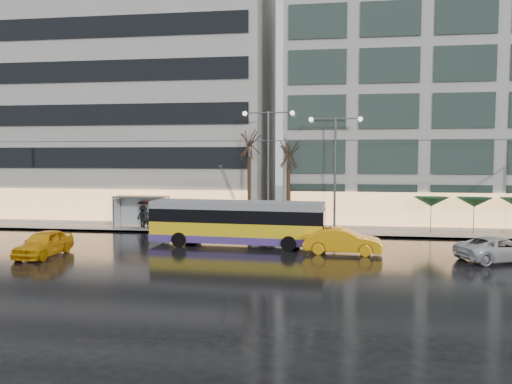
% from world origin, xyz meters
% --- Properties ---
extents(ground, '(140.00, 140.00, 0.00)m').
position_xyz_m(ground, '(0.00, 0.00, 0.00)').
color(ground, black).
rests_on(ground, ground).
extents(sidewalk, '(80.00, 10.00, 0.15)m').
position_xyz_m(sidewalk, '(2.00, 14.00, 0.07)').
color(sidewalk, gray).
rests_on(sidewalk, ground).
extents(kerb, '(80.00, 0.10, 0.15)m').
position_xyz_m(kerb, '(2.00, 9.05, 0.07)').
color(kerb, slate).
rests_on(kerb, ground).
extents(building_left, '(34.00, 14.00, 22.00)m').
position_xyz_m(building_left, '(-16.00, 19.00, 11.15)').
color(building_left, '#A4A29D').
rests_on(building_left, sidewalk).
extents(building_right, '(32.00, 14.00, 25.00)m').
position_xyz_m(building_right, '(19.00, 19.00, 12.65)').
color(building_right, '#A4A29D').
rests_on(building_right, sidewalk).
extents(trolleybus, '(11.38, 4.73, 5.22)m').
position_xyz_m(trolleybus, '(0.68, 4.66, 1.41)').
color(trolleybus, yellow).
rests_on(trolleybus, ground).
extents(catenary, '(42.24, 5.12, 7.00)m').
position_xyz_m(catenary, '(1.00, 7.94, 4.25)').
color(catenary, '#595B60').
rests_on(catenary, ground).
extents(bus_shelter, '(4.20, 1.60, 2.51)m').
position_xyz_m(bus_shelter, '(-8.38, 10.69, 1.96)').
color(bus_shelter, '#595B60').
rests_on(bus_shelter, sidewalk).
extents(street_lamp_near, '(3.96, 0.36, 9.03)m').
position_xyz_m(street_lamp_near, '(2.00, 10.80, 5.99)').
color(street_lamp_near, '#595B60').
rests_on(street_lamp_near, sidewalk).
extents(street_lamp_far, '(3.96, 0.36, 8.53)m').
position_xyz_m(street_lamp_far, '(7.00, 10.80, 5.71)').
color(street_lamp_far, '#595B60').
rests_on(street_lamp_far, sidewalk).
extents(tree_a, '(3.20, 3.20, 8.40)m').
position_xyz_m(tree_a, '(0.50, 11.00, 7.09)').
color(tree_a, black).
rests_on(tree_a, sidewalk).
extents(tree_b, '(3.20, 3.20, 7.70)m').
position_xyz_m(tree_b, '(3.50, 11.20, 6.40)').
color(tree_b, black).
rests_on(tree_b, sidewalk).
extents(parasol_a, '(2.50, 2.50, 2.65)m').
position_xyz_m(parasol_a, '(14.00, 11.00, 2.45)').
color(parasol_a, '#595B60').
rests_on(parasol_a, sidewalk).
extents(parasol_b, '(2.50, 2.50, 2.65)m').
position_xyz_m(parasol_b, '(17.00, 11.00, 2.45)').
color(parasol_b, '#595B60').
rests_on(parasol_b, sidewalk).
extents(taxi_a, '(1.77, 4.37, 1.49)m').
position_xyz_m(taxi_a, '(-9.81, -0.21, 0.74)').
color(taxi_a, '#F1AA0C').
rests_on(taxi_a, ground).
extents(taxi_b, '(4.72, 1.96, 1.52)m').
position_xyz_m(taxi_b, '(7.38, 2.98, 0.76)').
color(taxi_b, '#F9A30D').
rests_on(taxi_b, ground).
extents(sedan_silver, '(5.30, 3.86, 1.34)m').
position_xyz_m(sedan_silver, '(15.90, 2.05, 0.67)').
color(sedan_silver, silver).
rests_on(sedan_silver, ground).
extents(pedestrian_a, '(0.98, 1.00, 2.19)m').
position_xyz_m(pedestrian_a, '(-7.59, 10.33, 1.60)').
color(pedestrian_a, black).
rests_on(pedestrian_a, sidewalk).
extents(pedestrian_b, '(1.02, 0.93, 1.68)m').
position_xyz_m(pedestrian_b, '(-3.41, 10.30, 0.99)').
color(pedestrian_b, black).
rests_on(pedestrian_b, sidewalk).
extents(pedestrian_c, '(1.26, 1.03, 2.11)m').
position_xyz_m(pedestrian_c, '(-8.03, 10.90, 1.26)').
color(pedestrian_c, black).
rests_on(pedestrian_c, sidewalk).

